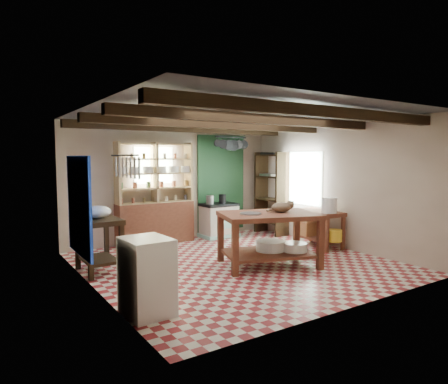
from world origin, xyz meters
TOP-DOWN VIEW (x-y plane):
  - floor at (0.00, 0.00)m, footprint 5.00×5.00m
  - ceiling at (0.00, 0.00)m, footprint 5.00×5.00m
  - wall_back at (0.00, 2.50)m, footprint 5.00×0.04m
  - wall_front at (0.00, -2.50)m, footprint 5.00×0.04m
  - wall_left at (-2.50, 0.00)m, footprint 0.04×5.00m
  - wall_right at (2.50, 0.00)m, footprint 0.04×5.00m
  - ceiling_beams at (0.00, 0.00)m, footprint 5.00×3.80m
  - blue_wall_patch at (-2.47, 0.90)m, footprint 0.04×1.40m
  - green_wall_patch at (1.25, 2.47)m, footprint 1.30×0.04m
  - window_back at (-0.50, 2.48)m, footprint 0.90×0.02m
  - window_right at (2.48, 1.00)m, footprint 0.02×1.30m
  - utensil_rail at (-2.44, -1.20)m, footprint 0.06×0.90m
  - pot_rack at (1.25, 2.05)m, footprint 0.86×0.12m
  - shelving_unit at (-0.55, 2.31)m, footprint 1.70×0.34m
  - tall_rack at (2.28, 1.80)m, footprint 0.40×0.86m
  - work_table at (0.38, -0.40)m, footprint 1.88×1.54m
  - stove at (0.98, 2.15)m, footprint 0.83×0.57m
  - prep_table at (-2.20, 0.79)m, footprint 0.62×0.89m
  - white_cabinet at (-2.22, -1.28)m, footprint 0.54×0.64m
  - right_counter at (2.18, 0.14)m, footprint 0.62×1.11m
  - cat at (0.63, -0.43)m, footprint 0.42×0.35m
  - steel_tray at (0.03, -0.34)m, footprint 0.46×0.46m
  - basin_large at (0.44, -0.37)m, footprint 0.64×0.64m
  - basin_small at (0.78, -0.64)m, footprint 0.54×0.54m
  - kettle_left at (0.73, 2.15)m, footprint 0.18×0.18m
  - kettle_right at (1.08, 2.15)m, footprint 0.17×0.17m
  - enamel_bowl at (-2.20, 0.79)m, footprint 0.42×0.42m
  - white_bucket at (2.10, -0.20)m, footprint 0.33×0.33m
  - wicker_basket at (2.20, 0.44)m, footprint 0.44×0.37m
  - yellow_tub at (2.14, -0.31)m, footprint 0.34×0.34m

SIDE VIEW (x-z plane):
  - floor at x=0.00m, z-range -0.02..0.00m
  - basin_small at x=0.78m, z-range 0.24..0.39m
  - yellow_tub at x=2.14m, z-range 0.20..0.43m
  - basin_large at x=0.44m, z-range 0.24..0.42m
  - wicker_basket at x=2.20m, z-range 0.20..0.49m
  - right_counter at x=2.18m, z-range 0.00..0.77m
  - stove at x=0.98m, z-range 0.00..0.80m
  - prep_table at x=-2.20m, z-range 0.00..0.89m
  - work_table at x=0.38m, z-range 0.00..0.92m
  - white_cabinet at x=-2.22m, z-range 0.00..0.92m
  - kettle_left at x=0.73m, z-range 0.80..1.00m
  - kettle_right at x=1.08m, z-range 0.80..1.01m
  - white_bucket at x=2.10m, z-range 0.77..1.07m
  - steel_tray at x=0.03m, z-range 0.92..0.94m
  - enamel_bowl at x=-2.20m, z-range 0.89..1.10m
  - tall_rack at x=2.28m, z-range 0.00..2.00m
  - cat at x=0.63m, z-range 0.92..1.09m
  - blue_wall_patch at x=-2.47m, z-range 0.30..1.90m
  - shelving_unit at x=-0.55m, z-range 0.00..2.20m
  - green_wall_patch at x=1.25m, z-range 0.10..2.40m
  - wall_back at x=0.00m, z-range 0.00..2.60m
  - wall_front at x=0.00m, z-range 0.00..2.60m
  - wall_left at x=-2.50m, z-range 0.00..2.60m
  - wall_right at x=2.50m, z-range 0.00..2.60m
  - window_right at x=2.48m, z-range 0.80..2.00m
  - window_back at x=-0.50m, z-range 1.30..2.10m
  - utensil_rail at x=-2.44m, z-range 1.64..1.92m
  - pot_rack at x=1.25m, z-range 2.00..2.36m
  - ceiling_beams at x=0.00m, z-range 2.40..2.56m
  - ceiling at x=0.00m, z-range 2.59..2.61m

